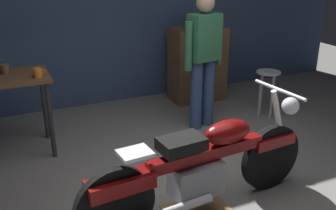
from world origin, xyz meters
name	(u,v)px	position (x,y,z in m)	size (l,w,h in m)	color
ground_plane	(203,194)	(0.00, 0.00, 0.00)	(12.00, 12.00, 0.00)	gray
motorcycle	(204,165)	(-0.13, -0.22, 0.45)	(2.19, 0.60, 1.00)	black
person_standing	(204,56)	(0.73, 1.37, 0.93)	(0.56, 0.29, 1.67)	#344E81
shop_stool	(268,82)	(1.69, 1.30, 0.50)	(0.32, 0.32, 0.64)	#B2B2B7
wooden_dresser	(197,64)	(1.16, 2.30, 0.55)	(0.80, 0.47, 1.10)	brown
mug_brown_stoneware	(5,69)	(-1.51, 1.67, 0.95)	(0.12, 0.09, 0.10)	brown
mug_orange_travel	(38,73)	(-1.21, 1.38, 0.95)	(0.12, 0.09, 0.10)	orange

